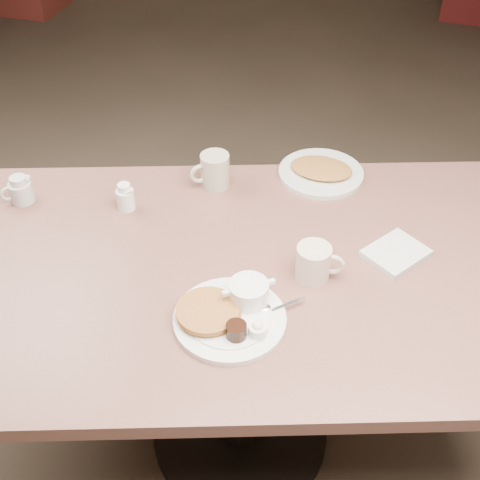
{
  "coord_description": "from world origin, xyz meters",
  "views": [
    {
      "loc": [
        -0.03,
        -1.13,
        1.81
      ],
      "look_at": [
        0.0,
        0.02,
        0.82
      ],
      "focal_mm": 46.47,
      "sensor_mm": 36.0,
      "label": 1
    }
  ],
  "objects_px": {
    "diner_table": "(240,313)",
    "coffee_mug_far": "(214,170)",
    "creamer_right": "(125,198)",
    "coffee_mug_near": "(314,262)",
    "creamer_left": "(20,191)",
    "hash_plate": "(321,172)",
    "main_plate": "(231,312)"
  },
  "relations": [
    {
      "from": "coffee_mug_far",
      "to": "hash_plate",
      "type": "distance_m",
      "value": 0.32
    },
    {
      "from": "coffee_mug_far",
      "to": "creamer_right",
      "type": "distance_m",
      "value": 0.26
    },
    {
      "from": "diner_table",
      "to": "main_plate",
      "type": "height_order",
      "value": "main_plate"
    },
    {
      "from": "diner_table",
      "to": "creamer_right",
      "type": "bearing_deg",
      "value": 141.51
    },
    {
      "from": "main_plate",
      "to": "creamer_right",
      "type": "bearing_deg",
      "value": 124.09
    },
    {
      "from": "creamer_right",
      "to": "hash_plate",
      "type": "distance_m",
      "value": 0.58
    },
    {
      "from": "main_plate",
      "to": "coffee_mug_far",
      "type": "xyz_separation_m",
      "value": [
        -0.04,
        0.52,
        0.03
      ]
    },
    {
      "from": "coffee_mug_near",
      "to": "hash_plate",
      "type": "xyz_separation_m",
      "value": [
        0.07,
        0.43,
        -0.03
      ]
    },
    {
      "from": "coffee_mug_far",
      "to": "creamer_right",
      "type": "relative_size",
      "value": 1.6
    },
    {
      "from": "diner_table",
      "to": "hash_plate",
      "type": "relative_size",
      "value": 4.66
    },
    {
      "from": "main_plate",
      "to": "creamer_right",
      "type": "distance_m",
      "value": 0.5
    },
    {
      "from": "main_plate",
      "to": "coffee_mug_near",
      "type": "relative_size",
      "value": 2.69
    },
    {
      "from": "main_plate",
      "to": "hash_plate",
      "type": "bearing_deg",
      "value": 63.86
    },
    {
      "from": "creamer_left",
      "to": "hash_plate",
      "type": "xyz_separation_m",
      "value": [
        0.85,
        0.1,
        -0.02
      ]
    },
    {
      "from": "diner_table",
      "to": "coffee_mug_far",
      "type": "distance_m",
      "value": 0.42
    },
    {
      "from": "hash_plate",
      "to": "main_plate",
      "type": "bearing_deg",
      "value": -116.14
    },
    {
      "from": "hash_plate",
      "to": "creamer_right",
      "type": "bearing_deg",
      "value": -165.49
    },
    {
      "from": "main_plate",
      "to": "creamer_left",
      "type": "height_order",
      "value": "creamer_left"
    },
    {
      "from": "creamer_left",
      "to": "creamer_right",
      "type": "distance_m",
      "value": 0.3
    },
    {
      "from": "diner_table",
      "to": "creamer_right",
      "type": "distance_m",
      "value": 0.45
    },
    {
      "from": "diner_table",
      "to": "main_plate",
      "type": "bearing_deg",
      "value": -98.65
    },
    {
      "from": "main_plate",
      "to": "coffee_mug_near",
      "type": "bearing_deg",
      "value": 33.19
    },
    {
      "from": "creamer_right",
      "to": "coffee_mug_far",
      "type": "bearing_deg",
      "value": 23.25
    },
    {
      "from": "creamer_right",
      "to": "hash_plate",
      "type": "height_order",
      "value": "creamer_right"
    },
    {
      "from": "coffee_mug_near",
      "to": "coffee_mug_far",
      "type": "relative_size",
      "value": 0.98
    },
    {
      "from": "creamer_left",
      "to": "coffee_mug_far",
      "type": "bearing_deg",
      "value": 6.8
    },
    {
      "from": "diner_table",
      "to": "creamer_right",
      "type": "height_order",
      "value": "creamer_right"
    },
    {
      "from": "main_plate",
      "to": "creamer_right",
      "type": "height_order",
      "value": "creamer_right"
    },
    {
      "from": "coffee_mug_near",
      "to": "main_plate",
      "type": "bearing_deg",
      "value": -146.81
    },
    {
      "from": "coffee_mug_far",
      "to": "creamer_left",
      "type": "xyz_separation_m",
      "value": [
        -0.54,
        -0.06,
        -0.01
      ]
    },
    {
      "from": "coffee_mug_near",
      "to": "creamer_left",
      "type": "height_order",
      "value": "coffee_mug_near"
    },
    {
      "from": "diner_table",
      "to": "creamer_left",
      "type": "relative_size",
      "value": 16.43
    }
  ]
}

